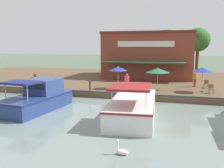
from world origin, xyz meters
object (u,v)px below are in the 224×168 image
object	(u,v)px
cafe_chair_under_first_umbrella	(211,88)
motorboat_second_along	(42,98)
patio_umbrella_far_corner	(118,69)
mooring_post	(90,86)
patio_umbrella_mid_patio_right	(203,69)
cafe_chair_facing_river	(34,77)
waterfront_restaurant	(150,55)
tree_upstream_bank	(197,41)
person_at_quay_edge	(195,77)
person_mid_patio	(127,80)
patio_umbrella_back_row	(158,70)
swan	(122,151)
cafe_chair_beside_entrance	(206,83)
tree_downstream_bank	(167,42)
cafe_chair_back_row_seat	(56,81)
motorboat_nearest_quay	(135,104)

from	to	relation	value
cafe_chair_under_first_umbrella	motorboat_second_along	size ratio (longest dim) A/B	0.12
patio_umbrella_far_corner	mooring_post	bearing A→B (deg)	-43.70
patio_umbrella_mid_patio_right	mooring_post	size ratio (longest dim) A/B	2.35
cafe_chair_facing_river	mooring_post	xyz separation A→B (m)	(5.01, 9.30, 0.04)
waterfront_restaurant	tree_upstream_bank	distance (m)	8.32
tree_upstream_bank	person_at_quay_edge	bearing A→B (deg)	-2.60
cafe_chair_under_first_umbrella	person_mid_patio	size ratio (longest dim) A/B	0.52
waterfront_restaurant	person_at_quay_edge	xyz separation A→B (m)	(7.67, 5.83, -1.98)
patio_umbrella_back_row	swan	distance (m)	14.03
cafe_chair_beside_entrance	waterfront_restaurant	bearing A→B (deg)	-139.61
patio_umbrella_far_corner	person_at_quay_edge	world-z (taller)	patio_umbrella_far_corner
swan	tree_downstream_bank	xyz separation A→B (m)	(-28.88, -0.08, 5.22)
waterfront_restaurant	person_at_quay_edge	distance (m)	9.83
cafe_chair_beside_entrance	person_mid_patio	distance (m)	8.35
cafe_chair_back_row_seat	person_mid_patio	bearing A→B (deg)	81.31
person_mid_patio	motorboat_nearest_quay	size ratio (longest dim) A/B	0.18
person_mid_patio	tree_downstream_bank	xyz separation A→B (m)	(-15.99, 2.62, 3.82)
patio_umbrella_far_corner	cafe_chair_beside_entrance	world-z (taller)	patio_umbrella_far_corner
waterfront_restaurant	patio_umbrella_far_corner	bearing A→B (deg)	-8.42
cafe_chair_under_first_umbrella	motorboat_second_along	distance (m)	14.76
person_mid_patio	person_at_quay_edge	size ratio (longest dim) A/B	0.96
patio_umbrella_back_row	tree_upstream_bank	xyz separation A→B (m)	(-15.85, 4.12, 3.11)
motorboat_second_along	tree_upstream_bank	distance (m)	26.66
cafe_chair_facing_river	cafe_chair_back_row_seat	xyz separation A→B (m)	(2.38, 4.27, 0.00)
patio_umbrella_mid_patio_right	swan	distance (m)	14.91
patio_umbrella_mid_patio_right	cafe_chair_beside_entrance	size ratio (longest dim) A/B	2.80
cafe_chair_under_first_umbrella	tree_downstream_bank	bearing A→B (deg)	-161.83
patio_umbrella_far_corner	motorboat_nearest_quay	size ratio (longest dim) A/B	0.25
patio_umbrella_mid_patio_right	patio_umbrella_back_row	distance (m)	4.08
patio_umbrella_far_corner	patio_umbrella_mid_patio_right	xyz separation A→B (m)	(-0.33, 7.98, 0.11)
cafe_chair_facing_river	person_mid_patio	world-z (taller)	person_mid_patio
patio_umbrella_far_corner	motorboat_nearest_quay	distance (m)	7.81
waterfront_restaurant	tree_downstream_bank	world-z (taller)	tree_downstream_bank
patio_umbrella_back_row	tree_upstream_bank	distance (m)	16.67
patio_umbrella_back_row	patio_umbrella_mid_patio_right	bearing A→B (deg)	93.60
cafe_chair_facing_river	tree_upstream_bank	xyz separation A→B (m)	(-13.16, 19.47, 4.58)
mooring_post	tree_upstream_bank	world-z (taller)	tree_upstream_bank
cafe_chair_under_first_umbrella	tree_downstream_bank	xyz separation A→B (m)	(-15.31, -5.02, 4.37)
patio_umbrella_mid_patio_right	cafe_chair_facing_river	distance (m)	19.64
patio_umbrella_mid_patio_right	swan	world-z (taller)	patio_umbrella_mid_patio_right
patio_umbrella_far_corner	mooring_post	distance (m)	3.44
cafe_chair_facing_river	motorboat_nearest_quay	xyz separation A→B (m)	(9.73, 14.49, -0.28)
waterfront_restaurant	mooring_post	world-z (taller)	waterfront_restaurant
patio_umbrella_mid_patio_right	swan	bearing A→B (deg)	-16.51
patio_umbrella_far_corner	swan	xyz separation A→B (m)	(13.76, 3.80, -2.38)
cafe_chair_under_first_umbrella	motorboat_second_along	xyz separation A→B (m)	(7.08, -12.95, -0.18)
waterfront_restaurant	tree_downstream_bank	bearing A→B (deg)	153.00
motorboat_second_along	person_mid_patio	bearing A→B (deg)	140.35
person_mid_patio	motorboat_second_along	size ratio (longest dim) A/B	0.22
person_mid_patio	person_at_quay_edge	world-z (taller)	person_at_quay_edge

